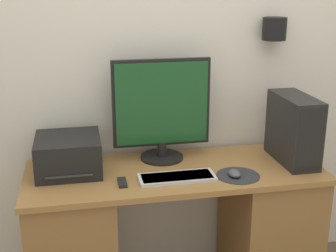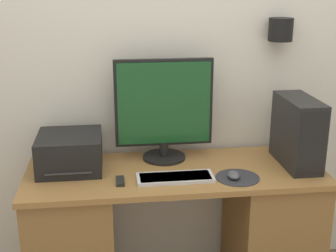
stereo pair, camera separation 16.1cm
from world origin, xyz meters
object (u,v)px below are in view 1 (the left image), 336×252
(computer_tower, at_px, (294,129))
(printer, at_px, (68,155))
(keyboard, at_px, (177,177))
(remote_control, at_px, (122,182))
(monitor, at_px, (162,108))
(mouse, at_px, (234,173))

(computer_tower, xyz_separation_m, printer, (-1.20, 0.09, -0.09))
(computer_tower, distance_m, printer, 1.21)
(keyboard, bearing_deg, remote_control, -179.37)
(monitor, relative_size, keyboard, 1.45)
(monitor, height_order, remote_control, monitor)
(mouse, height_order, remote_control, mouse)
(computer_tower, relative_size, remote_control, 3.67)
(printer, distance_m, remote_control, 0.34)
(computer_tower, relative_size, printer, 1.12)
(monitor, distance_m, remote_control, 0.48)
(monitor, distance_m, computer_tower, 0.73)
(remote_control, bearing_deg, monitor, 49.77)
(monitor, bearing_deg, mouse, -46.48)
(printer, bearing_deg, keyboard, -21.88)
(mouse, xyz_separation_m, printer, (-0.82, 0.24, 0.07))
(mouse, height_order, printer, printer)
(mouse, xyz_separation_m, remote_control, (-0.57, 0.03, -0.01))
(computer_tower, height_order, printer, computer_tower)
(mouse, distance_m, printer, 0.86)
(keyboard, bearing_deg, mouse, -6.35)
(keyboard, distance_m, printer, 0.58)
(keyboard, xyz_separation_m, mouse, (0.29, -0.03, 0.01))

